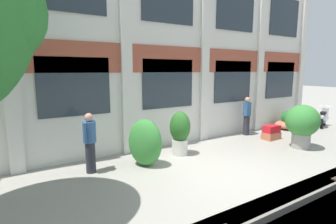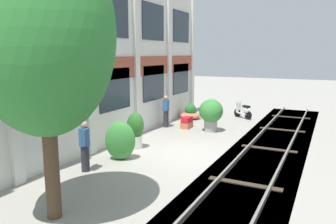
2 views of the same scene
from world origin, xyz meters
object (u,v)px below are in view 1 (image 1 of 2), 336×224
(potted_plant_stone_basin, at_px, (302,123))
(scooter_near_curb, at_px, (323,118))
(potted_plant_wide_bowl, at_px, (288,122))
(potted_plant_square_trough, at_px, (271,133))
(resident_watching_tracks, at_px, (90,141))
(topiary_hedge, at_px, (145,143))
(potted_plant_fluted_column, at_px, (180,131))
(resident_by_doorway, at_px, (247,115))

(potted_plant_stone_basin, relative_size, scooter_near_curb, 1.16)
(potted_plant_wide_bowl, distance_m, scooter_near_curb, 1.92)
(potted_plant_stone_basin, height_order, potted_plant_wide_bowl, potted_plant_stone_basin)
(potted_plant_square_trough, distance_m, scooter_near_curb, 4.04)
(resident_watching_tracks, xyz_separation_m, topiary_hedge, (1.48, -0.31, -0.19))
(potted_plant_stone_basin, relative_size, potted_plant_wide_bowl, 1.33)
(potted_plant_stone_basin, distance_m, potted_plant_square_trough, 1.46)
(potted_plant_square_trough, xyz_separation_m, resident_watching_tracks, (-7.07, 0.42, 0.61))
(potted_plant_fluted_column, distance_m, resident_watching_tracks, 2.88)
(potted_plant_stone_basin, distance_m, potted_plant_wide_bowl, 3.21)
(potted_plant_wide_bowl, distance_m, resident_by_doorway, 2.61)
(scooter_near_curb, height_order, topiary_hedge, topiary_hedge)
(potted_plant_stone_basin, xyz_separation_m, potted_plant_wide_bowl, (2.39, 2.06, -0.59))
(potted_plant_wide_bowl, xyz_separation_m, resident_watching_tracks, (-9.31, -0.33, 0.56))
(potted_plant_stone_basin, distance_m, resident_watching_tracks, 7.14)
(potted_plant_square_trough, xyz_separation_m, topiary_hedge, (-5.58, 0.11, 0.42))
(potted_plant_fluted_column, bearing_deg, potted_plant_stone_basin, -22.57)
(potted_plant_square_trough, bearing_deg, scooter_near_curb, 1.05)
(potted_plant_fluted_column, xyz_separation_m, scooter_near_curb, (8.22, -0.30, -0.33))
(potted_plant_square_trough, distance_m, resident_watching_tracks, 7.11)
(potted_plant_stone_basin, height_order, resident_watching_tracks, resident_watching_tracks)
(potted_plant_fluted_column, distance_m, resident_by_doorway, 3.94)
(resident_by_doorway, height_order, resident_watching_tracks, resident_watching_tracks)
(potted_plant_fluted_column, xyz_separation_m, potted_plant_wide_bowl, (6.43, 0.38, -0.46))
(scooter_near_curb, bearing_deg, potted_plant_square_trough, 161.15)
(potted_plant_fluted_column, xyz_separation_m, resident_by_doorway, (3.89, 0.65, 0.09))
(potted_plant_stone_basin, xyz_separation_m, resident_by_doorway, (-0.15, 2.33, -0.03))
(potted_plant_wide_bowl, relative_size, scooter_near_curb, 0.87)
(potted_plant_wide_bowl, relative_size, potted_plant_square_trough, 1.55)
(potted_plant_fluted_column, bearing_deg, resident_by_doorway, 9.45)
(scooter_near_curb, relative_size, resident_by_doorway, 0.82)
(potted_plant_square_trough, height_order, resident_watching_tracks, resident_watching_tracks)
(resident_watching_tracks, height_order, topiary_hedge, resident_watching_tracks)
(topiary_hedge, bearing_deg, resident_by_doorway, 9.74)
(potted_plant_stone_basin, relative_size, resident_watching_tracks, 0.95)
(potted_plant_square_trough, relative_size, scooter_near_curb, 0.56)
(potted_plant_square_trough, height_order, scooter_near_curb, scooter_near_curb)
(resident_by_doorway, distance_m, resident_watching_tracks, 6.80)
(potted_plant_stone_basin, xyz_separation_m, potted_plant_fluted_column, (-4.04, 1.68, -0.13))
(potted_plant_wide_bowl, relative_size, resident_by_doorway, 0.72)
(potted_plant_fluted_column, relative_size, resident_by_doorway, 0.88)
(potted_plant_square_trough, relative_size, topiary_hedge, 0.55)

